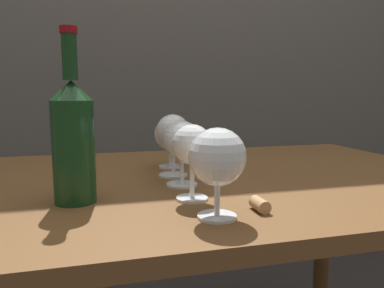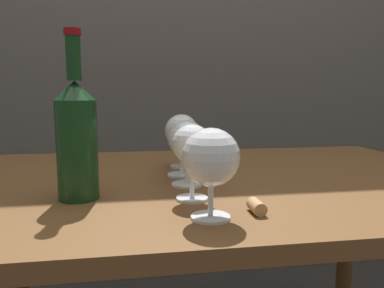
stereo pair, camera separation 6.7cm
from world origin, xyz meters
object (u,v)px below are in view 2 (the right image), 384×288
Objects in this scene: wine_glass_empty at (181,133)px; wine_glass_cabernet at (187,141)px; wine_glass_white at (182,134)px; wine_glass_amber at (211,159)px; wine_bottle at (77,137)px; wine_glass_rose at (192,147)px; cork at (259,207)px.

wine_glass_cabernet is at bearing -90.64° from wine_glass_empty.
wine_glass_cabernet is at bearing -94.74° from wine_glass_white.
wine_glass_amber is at bearing -91.54° from wine_glass_white.
wine_glass_empty is 0.48× the size of wine_bottle.
wine_glass_rose is at bearing -93.49° from wine_glass_cabernet.
wine_bottle reaches higher than cork.
wine_glass_white is (0.02, 0.31, -0.01)m from wine_glass_rose.
wine_bottle is at bearing -143.07° from wine_glass_empty.
wine_glass_empty reaches higher than cork.
wine_glass_white is at bearing 85.26° from wine_glass_cabernet.
wine_glass_empty is (0.00, 0.09, 0.01)m from wine_glass_cabernet.
wine_glass_empty is 3.50× the size of cork.
wine_bottle is (-0.22, 0.15, 0.02)m from wine_glass_amber.
wine_glass_cabernet reaches higher than wine_glass_white.
wine_bottle reaches higher than wine_glass_amber.
wine_glass_rose is 0.31m from wine_glass_white.
wine_glass_cabernet is 0.09m from wine_glass_empty.
wine_glass_white is (0.02, 0.10, -0.01)m from wine_glass_empty.
wine_bottle is at bearing 156.17° from cork.
wine_glass_cabernet is 0.22m from wine_bottle.
cork is (0.09, -0.29, -0.09)m from wine_glass_empty.
wine_glass_white is 0.35m from wine_bottle.
wine_bottle is (-0.21, -0.16, 0.01)m from wine_glass_empty.
wine_bottle is at bearing 145.78° from wine_glass_amber.
cork is at bearing -79.50° from wine_glass_white.
wine_glass_white is at bearing 85.70° from wine_glass_rose.
wine_glass_cabernet is at bearing 114.16° from cork.
wine_glass_white reaches higher than cork.
wine_glass_empty is (0.01, 0.20, 0.00)m from wine_glass_rose.
wine_glass_rose is 0.11m from wine_glass_cabernet.
wine_glass_empty is 1.12× the size of wine_glass_white.
wine_glass_cabernet is 0.20m from wine_glass_white.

